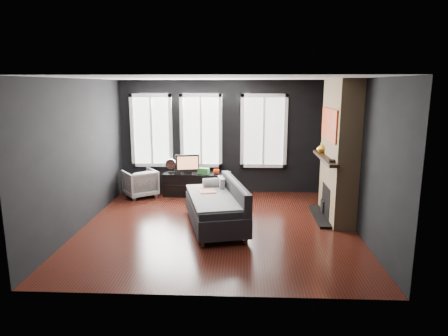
{
  "coord_description": "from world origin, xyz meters",
  "views": [
    {
      "loc": [
        0.44,
        -7.04,
        2.59
      ],
      "look_at": [
        0.1,
        0.3,
        1.05
      ],
      "focal_mm": 32.0,
      "sensor_mm": 36.0,
      "label": 1
    }
  ],
  "objects_px": {
    "monitor": "(188,163)",
    "mantel_vase": "(321,148)",
    "armchair": "(140,182)",
    "media_console": "(198,184)",
    "book": "(224,168)",
    "mug": "(216,171)",
    "sofa": "(215,204)"
  },
  "relations": [
    {
      "from": "book",
      "to": "media_console",
      "type": "bearing_deg",
      "value": -175.92
    },
    {
      "from": "book",
      "to": "armchair",
      "type": "bearing_deg",
      "value": -174.35
    },
    {
      "from": "sofa",
      "to": "media_console",
      "type": "xyz_separation_m",
      "value": [
        -0.56,
        2.11,
        -0.15
      ]
    },
    {
      "from": "media_console",
      "to": "monitor",
      "type": "relative_size",
      "value": 2.83
    },
    {
      "from": "armchair",
      "to": "mantel_vase",
      "type": "height_order",
      "value": "mantel_vase"
    },
    {
      "from": "armchair",
      "to": "media_console",
      "type": "relative_size",
      "value": 0.45
    },
    {
      "from": "armchair",
      "to": "mantel_vase",
      "type": "bearing_deg",
      "value": 131.97
    },
    {
      "from": "sofa",
      "to": "mantel_vase",
      "type": "height_order",
      "value": "mantel_vase"
    },
    {
      "from": "monitor",
      "to": "book",
      "type": "xyz_separation_m",
      "value": [
        0.84,
        0.07,
        -0.14
      ]
    },
    {
      "from": "armchair",
      "to": "media_console",
      "type": "xyz_separation_m",
      "value": [
        1.35,
        0.15,
        -0.08
      ]
    },
    {
      "from": "armchair",
      "to": "book",
      "type": "relative_size",
      "value": 3.16
    },
    {
      "from": "sofa",
      "to": "mantel_vase",
      "type": "distance_m",
      "value": 2.52
    },
    {
      "from": "media_console",
      "to": "mantel_vase",
      "type": "height_order",
      "value": "mantel_vase"
    },
    {
      "from": "mantel_vase",
      "to": "sofa",
      "type": "bearing_deg",
      "value": -153.2
    },
    {
      "from": "armchair",
      "to": "mantel_vase",
      "type": "distance_m",
      "value": 4.21
    },
    {
      "from": "sofa",
      "to": "mug",
      "type": "xyz_separation_m",
      "value": [
        -0.11,
        2.03,
        0.19
      ]
    },
    {
      "from": "book",
      "to": "monitor",
      "type": "bearing_deg",
      "value": -174.99
    },
    {
      "from": "media_console",
      "to": "mug",
      "type": "distance_m",
      "value": 0.56
    },
    {
      "from": "media_console",
      "to": "mantel_vase",
      "type": "distance_m",
      "value": 3.04
    },
    {
      "from": "monitor",
      "to": "mantel_vase",
      "type": "bearing_deg",
      "value": -32.27
    },
    {
      "from": "monitor",
      "to": "mantel_vase",
      "type": "relative_size",
      "value": 2.83
    },
    {
      "from": "book",
      "to": "mug",
      "type": "bearing_deg",
      "value": -143.44
    },
    {
      "from": "sofa",
      "to": "mug",
      "type": "height_order",
      "value": "sofa"
    },
    {
      "from": "armchair",
      "to": "book",
      "type": "height_order",
      "value": "book"
    },
    {
      "from": "mug",
      "to": "book",
      "type": "bearing_deg",
      "value": 36.56
    },
    {
      "from": "media_console",
      "to": "mantel_vase",
      "type": "relative_size",
      "value": 8.01
    },
    {
      "from": "sofa",
      "to": "mug",
      "type": "distance_m",
      "value": 2.04
    },
    {
      "from": "monitor",
      "to": "book",
      "type": "distance_m",
      "value": 0.86
    },
    {
      "from": "armchair",
      "to": "mug",
      "type": "bearing_deg",
      "value": 146.91
    },
    {
      "from": "armchair",
      "to": "mug",
      "type": "height_order",
      "value": "armchair"
    },
    {
      "from": "book",
      "to": "mantel_vase",
      "type": "xyz_separation_m",
      "value": [
        2.05,
        -1.09,
        0.67
      ]
    },
    {
      "from": "mantel_vase",
      "to": "monitor",
      "type": "bearing_deg",
      "value": 160.54
    }
  ]
}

